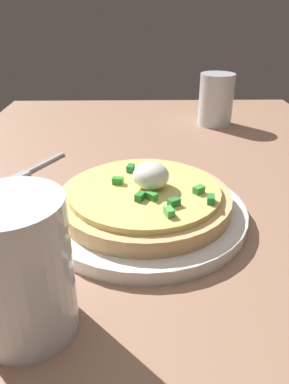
# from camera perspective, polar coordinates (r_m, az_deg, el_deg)

# --- Properties ---
(dining_table) EXTENTS (1.14, 0.72, 0.03)m
(dining_table) POSITION_cam_1_polar(r_m,az_deg,el_deg) (0.48, 2.82, -3.70)
(dining_table) COLOR #9A7159
(dining_table) RESTS_ON ground
(plate) EXTENTS (0.24, 0.24, 0.02)m
(plate) POSITION_cam_1_polar(r_m,az_deg,el_deg) (0.44, 0.00, -3.18)
(plate) COLOR white
(plate) RESTS_ON dining_table
(pizza) EXTENTS (0.20, 0.20, 0.06)m
(pizza) POSITION_cam_1_polar(r_m,az_deg,el_deg) (0.43, 0.07, -0.73)
(pizza) COLOR #DBB174
(pizza) RESTS_ON plate
(cup_near) EXTENTS (0.07, 0.07, 0.11)m
(cup_near) POSITION_cam_1_polar(r_m,az_deg,el_deg) (0.80, 11.02, 13.55)
(cup_near) COLOR silver
(cup_near) RESTS_ON dining_table
(cup_far) EXTENTS (0.08, 0.08, 0.12)m
(cup_far) POSITION_cam_1_polar(r_m,az_deg,el_deg) (0.30, -18.58, -12.31)
(cup_far) COLOR silver
(cup_far) RESTS_ON dining_table
(fork) EXTENTS (0.10, 0.06, 0.00)m
(fork) POSITION_cam_1_polar(r_m,az_deg,el_deg) (0.60, -16.59, 3.63)
(fork) COLOR #B7B7BC
(fork) RESTS_ON dining_table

